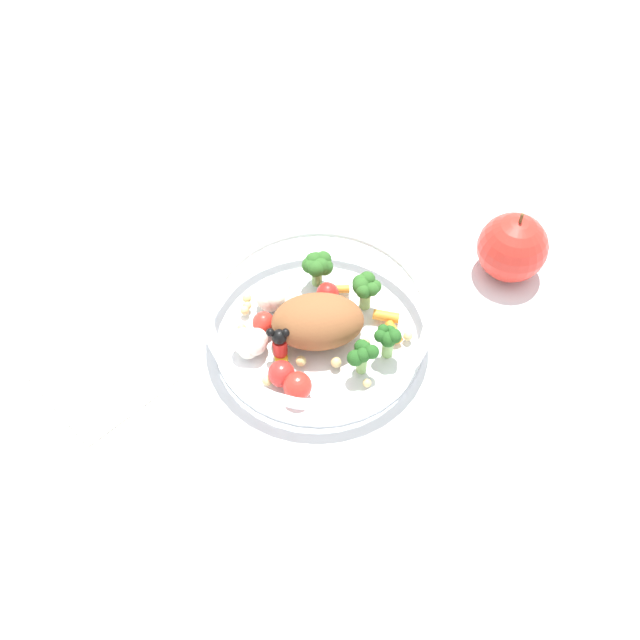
% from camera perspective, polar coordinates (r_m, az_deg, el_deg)
% --- Properties ---
extents(ground_plane, '(2.40, 2.40, 0.00)m').
position_cam_1_polar(ground_plane, '(0.81, -0.79, -0.67)').
color(ground_plane, white).
extents(food_container, '(0.24, 0.24, 0.06)m').
position_cam_1_polar(food_container, '(0.78, -0.45, 0.07)').
color(food_container, white).
rests_on(food_container, ground_plane).
extents(loose_apple, '(0.08, 0.08, 0.09)m').
position_cam_1_polar(loose_apple, '(0.86, 14.76, 5.48)').
color(loose_apple, red).
rests_on(loose_apple, ground_plane).
extents(folded_napkin, '(0.11, 0.11, 0.01)m').
position_cam_1_polar(folded_napkin, '(0.80, -16.52, -4.34)').
color(folded_napkin, silver).
rests_on(folded_napkin, ground_plane).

